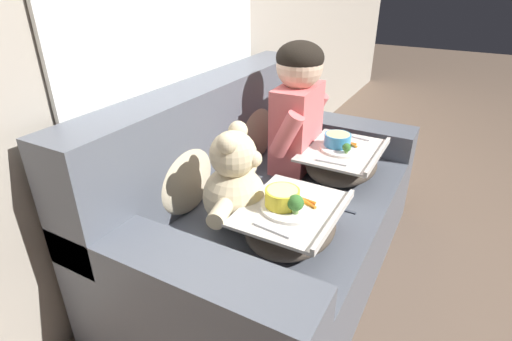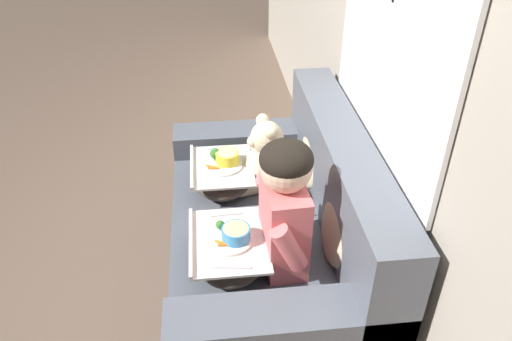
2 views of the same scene
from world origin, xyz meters
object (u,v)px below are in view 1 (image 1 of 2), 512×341
(throw_pillow_behind_teddy, at_px, (181,169))
(teddy_bear, at_px, (235,185))
(couch, at_px, (263,209))
(throw_pillow_behind_child, at_px, (252,125))
(child_figure, at_px, (298,101))
(lap_tray_child, at_px, (342,161))
(lap_tray_teddy, at_px, (291,222))

(throw_pillow_behind_teddy, distance_m, teddy_bear, 0.27)
(couch, xyz_separation_m, throw_pillow_behind_teddy, (-0.30, 0.23, 0.30))
(throw_pillow_behind_teddy, xyz_separation_m, teddy_bear, (0.00, -0.27, -0.01))
(throw_pillow_behind_child, height_order, child_figure, child_figure)
(throw_pillow_behind_child, distance_m, child_figure, 0.31)
(throw_pillow_behind_child, relative_size, lap_tray_child, 0.89)
(lap_tray_child, distance_m, lap_tray_teddy, 0.61)
(couch, distance_m, throw_pillow_behind_teddy, 0.48)
(throw_pillow_behind_teddy, height_order, lap_tray_teddy, throw_pillow_behind_teddy)
(throw_pillow_behind_child, bearing_deg, teddy_bear, -156.27)
(lap_tray_child, bearing_deg, throw_pillow_behind_child, 90.02)
(teddy_bear, bearing_deg, throw_pillow_behind_child, 23.73)
(couch, xyz_separation_m, throw_pillow_behind_child, (0.30, 0.23, 0.30))
(child_figure, xyz_separation_m, lap_tray_teddy, (-0.61, -0.25, -0.27))
(couch, height_order, throw_pillow_behind_child, couch)
(throw_pillow_behind_teddy, bearing_deg, throw_pillow_behind_child, 0.00)
(throw_pillow_behind_child, distance_m, throw_pillow_behind_teddy, 0.61)
(throw_pillow_behind_teddy, relative_size, lap_tray_teddy, 0.93)
(couch, bearing_deg, child_figure, -5.96)
(throw_pillow_behind_teddy, bearing_deg, lap_tray_teddy, -90.14)
(child_figure, distance_m, lap_tray_child, 0.37)
(throw_pillow_behind_teddy, bearing_deg, teddy_bear, -89.71)
(child_figure, xyz_separation_m, lap_tray_child, (0.00, -0.25, -0.27))
(throw_pillow_behind_teddy, bearing_deg, lap_tray_child, -40.02)
(throw_pillow_behind_child, xyz_separation_m, lap_tray_teddy, (-0.61, -0.51, -0.10))
(couch, relative_size, child_figure, 2.58)
(lap_tray_child, bearing_deg, lap_tray_teddy, -179.99)
(throw_pillow_behind_child, bearing_deg, couch, -142.84)
(throw_pillow_behind_teddy, distance_m, child_figure, 0.68)
(teddy_bear, bearing_deg, child_figure, 0.43)
(child_figure, bearing_deg, throw_pillow_behind_teddy, 156.67)
(throw_pillow_behind_child, distance_m, lap_tray_teddy, 0.80)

